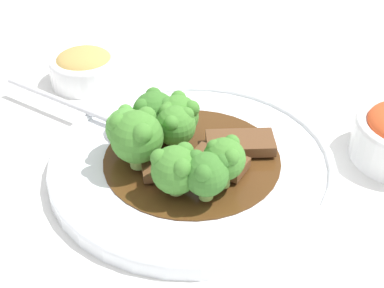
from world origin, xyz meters
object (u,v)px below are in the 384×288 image
Objects in this scene: broccoli_floret_5 at (175,125)px; beef_strip_2 at (178,166)px; broccoli_floret_2 at (206,173)px; broccoli_floret_7 at (155,112)px; main_plate at (192,162)px; beef_strip_0 at (219,162)px; serving_spoon at (122,123)px; broccoli_floret_0 at (176,169)px; broccoli_floret_3 at (224,158)px; broccoli_floret_4 at (126,128)px; broccoli_floret_6 at (137,136)px; broccoli_floret_1 at (180,114)px; beef_strip_1 at (240,143)px; side_bowl_appetizer at (84,67)px.

beef_strip_2 is at bearing -19.99° from broccoli_floret_5.
broccoli_floret_7 is (-0.12, -0.00, -0.00)m from broccoli_floret_2.
broccoli_floret_2 is at bearing -13.79° from main_plate.
beef_strip_0 is 0.30× the size of serving_spoon.
broccoli_floret_2 is at bearing 48.64° from broccoli_floret_0.
broccoli_floret_3 is 1.07× the size of broccoli_floret_4.
broccoli_floret_4 is 0.96× the size of broccoli_floret_7.
broccoli_floret_6 reaches higher than broccoli_floret_7.
broccoli_floret_7 is (-0.10, 0.02, 0.00)m from broccoli_floret_0.
broccoli_floret_1 is at bearing 153.42° from broccoli_floret_0.
broccoli_floret_3 is at bearing -44.39° from beef_strip_1.
serving_spoon reaches higher than main_plate.
broccoli_floret_4 is 0.03m from broccoli_floret_6.
broccoli_floret_5 reaches higher than broccoli_floret_4.
serving_spoon is (-0.10, -0.03, 0.00)m from beef_strip_2.
side_bowl_appetizer is at bearing -173.59° from broccoli_floret_2.
broccoli_floret_6 is 0.08m from serving_spoon.
broccoli_floret_1 is 0.99× the size of broccoli_floret_7.
side_bowl_appetizer is (-0.28, -0.01, -0.02)m from broccoli_floret_0.
broccoli_floret_7 is at bearing -167.87° from broccoli_floret_5.
serving_spoon reaches higher than beef_strip_2.
beef_strip_2 is 0.07m from broccoli_floret_7.
side_bowl_appetizer is (-0.19, 0.01, -0.02)m from broccoli_floret_4.
beef_strip_0 is 0.04m from broccoli_floret_3.
main_plate is at bearing 36.85° from broccoli_floret_5.
broccoli_floret_5 is (-0.06, 0.03, 0.00)m from broccoli_floret_0.
broccoli_floret_1 is 0.82× the size of broccoli_floret_6.
broccoli_floret_2 is 0.12m from broccoli_floret_7.
broccoli_floret_3 reaches higher than main_plate.
broccoli_floret_6 is 1.22× the size of broccoli_floret_7.
beef_strip_1 is at bearing 48.68° from serving_spoon.
beef_strip_0 is 0.04m from beef_strip_2.
broccoli_floret_4 is 0.20m from side_bowl_appetizer.
broccoli_floret_6 reaches higher than main_plate.
broccoli_floret_7 reaches higher than side_bowl_appetizer.
side_bowl_appetizer is (-0.25, -0.03, -0.00)m from beef_strip_2.
broccoli_floret_5 reaches higher than beef_strip_2.
broccoli_floret_2 is at bearing -69.10° from broccoli_floret_3.
broccoli_floret_7 reaches higher than beef_strip_2.
beef_strip_0 is at bearing 48.40° from broccoli_floret_4.
broccoli_floret_0 is at bearing -26.58° from broccoli_floret_1.
broccoli_floret_0 reaches higher than serving_spoon.
broccoli_floret_3 reaches higher than beef_strip_1.
broccoli_floret_2 is at bearing 13.03° from serving_spoon.
broccoli_floret_4 is (-0.10, -0.04, -0.00)m from broccoli_floret_2.
beef_strip_2 is 0.05m from broccoli_floret_6.
main_plate is 0.07m from broccoli_floret_7.
broccoli_floret_1 is (-0.08, 0.04, 0.00)m from broccoli_floret_0.
broccoli_floret_7 is 0.24× the size of serving_spoon.
broccoli_floret_1 reaches higher than beef_strip_0.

